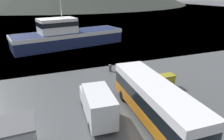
# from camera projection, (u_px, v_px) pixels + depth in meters

# --- Properties ---
(water_surface) EXTENTS (240.00, 240.00, 0.00)m
(water_surface) POSITION_uv_depth(u_px,v_px,m) (45.00, 8.00, 131.47)
(water_surface) COLOR #475B6B
(water_surface) RESTS_ON ground
(tour_bus) EXTENTS (3.10, 10.55, 3.07)m
(tour_bus) POSITION_uv_depth(u_px,v_px,m) (154.00, 100.00, 15.13)
(tour_bus) COLOR #B26614
(tour_bus) RESTS_ON ground
(delivery_van) EXTENTS (2.41, 5.78, 2.49)m
(delivery_van) POSITION_uv_depth(u_px,v_px,m) (97.00, 103.00, 15.51)
(delivery_van) COLOR silver
(delivery_van) RESTS_ON ground
(fishing_boat) EXTENTS (20.83, 9.65, 11.73)m
(fishing_boat) POSITION_uv_depth(u_px,v_px,m) (67.00, 35.00, 36.87)
(fishing_boat) COLOR #19234C
(fishing_boat) RESTS_ON water_surface
(storage_bin) EXTENTS (1.46, 1.11, 1.28)m
(storage_bin) POSITION_uv_depth(u_px,v_px,m) (167.00, 80.00, 21.19)
(storage_bin) COLOR olive
(storage_bin) RESTS_ON ground
(dock_kiosk) EXTENTS (2.69, 2.30, 2.35)m
(dock_kiosk) POSITION_uv_depth(u_px,v_px,m) (14.00, 140.00, 11.81)
(dock_kiosk) COLOR #93999E
(dock_kiosk) RESTS_ON ground
(mooring_bollard) EXTENTS (0.42, 0.42, 0.91)m
(mooring_bollard) POSITION_uv_depth(u_px,v_px,m) (110.00, 67.00, 25.29)
(mooring_bollard) COLOR #4C4C51
(mooring_bollard) RESTS_ON ground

